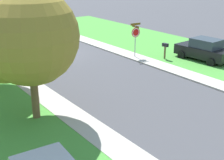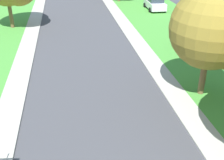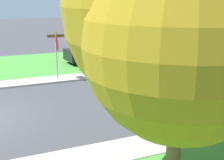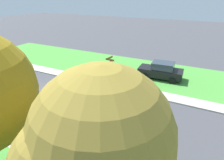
% 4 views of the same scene
% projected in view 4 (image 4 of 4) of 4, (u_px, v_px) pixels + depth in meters
% --- Properties ---
extents(ground_plane, '(120.00, 120.00, 0.00)m').
position_uv_depth(ground_plane, '(36.00, 95.00, 16.98)').
color(ground_plane, '#424247').
extents(sidewalk_west, '(1.40, 56.00, 0.10)m').
position_uv_depth(sidewalk_west, '(191.00, 102.00, 15.71)').
color(sidewalk_west, '#ADA89E').
rests_on(sidewalk_west, ground).
extents(lawn_west, '(8.00, 56.00, 0.08)m').
position_uv_depth(lawn_west, '(198.00, 81.00, 19.53)').
color(lawn_west, '#479338').
rests_on(lawn_west, ground).
extents(stop_sign_far_corner, '(0.92, 0.92, 2.77)m').
position_uv_depth(stop_sign_far_corner, '(110.00, 66.00, 18.01)').
color(stop_sign_far_corner, '#9E9EA3').
rests_on(stop_sign_far_corner, ground).
extents(car_black_driveway_right, '(2.27, 4.41, 1.76)m').
position_uv_depth(car_black_driveway_right, '(161.00, 71.00, 19.81)').
color(car_black_driveway_right, black).
rests_on(car_black_driveway_right, ground).
extents(tree_sidewalk_far, '(4.79, 4.45, 6.25)m').
position_uv_depth(tree_sidewalk_far, '(93.00, 141.00, 5.94)').
color(tree_sidewalk_far, brown).
rests_on(tree_sidewalk_far, ground).
extents(mailbox, '(0.30, 0.51, 1.31)m').
position_uv_depth(mailbox, '(134.00, 73.00, 18.81)').
color(mailbox, brown).
rests_on(mailbox, ground).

